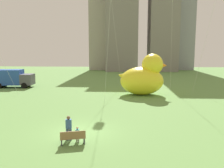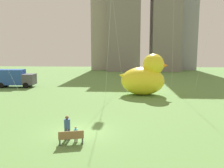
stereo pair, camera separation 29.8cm
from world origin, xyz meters
The scene contains 7 objects.
ground_plane centered at (0.00, 0.00, 0.00)m, with size 140.00×140.00×0.00m, color #649249.
park_bench centered at (-0.10, -2.28, 0.47)m, with size 1.61×0.83×0.90m.
person_adult centered at (-0.54, -1.54, 0.89)m, with size 0.40×0.40×1.61m.
person_child centered at (0.09, -1.87, 0.55)m, with size 0.25×0.25×1.00m.
giant_inflatable_duck centered at (5.49, 14.59, 2.31)m, with size 6.55×4.20×5.43m.
box_truck centered at (-14.96, 19.68, 1.45)m, with size 6.41×2.76×2.85m.
city_skyline centered at (8.76, 56.72, 15.63)m, with size 32.18×16.72×34.01m.
Camera 1 is at (3.09, -15.55, 5.71)m, focal length 36.64 mm.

